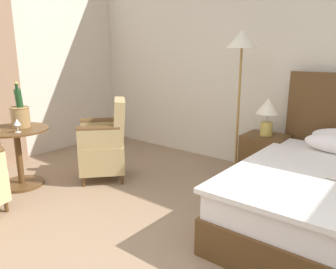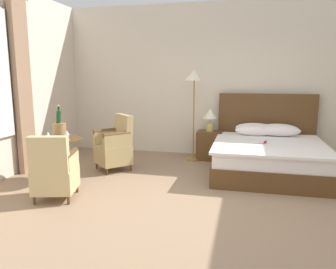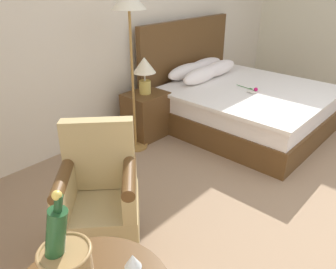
# 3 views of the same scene
# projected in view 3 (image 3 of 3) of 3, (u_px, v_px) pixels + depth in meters

# --- Properties ---
(wall_headboard_side) EXTENTS (6.71, 0.12, 3.10)m
(wall_headboard_side) POSITION_uv_depth(u_px,v_px,m) (129.00, 4.00, 3.95)
(wall_headboard_side) COLOR beige
(wall_headboard_side) RESTS_ON ground
(bed) EXTENTS (1.86, 2.07, 1.31)m
(bed) POSITION_uv_depth(u_px,v_px,m) (238.00, 101.00, 4.40)
(bed) COLOR #56381C
(bed) RESTS_ON ground
(nightstand) EXTENTS (0.51, 0.42, 0.57)m
(nightstand) POSITION_uv_depth(u_px,v_px,m) (146.00, 115.00, 4.11)
(nightstand) COLOR #56381C
(nightstand) RESTS_ON ground
(bedside_lamp) EXTENTS (0.27, 0.27, 0.44)m
(bedside_lamp) POSITION_uv_depth(u_px,v_px,m) (144.00, 69.00, 3.85)
(bedside_lamp) COLOR tan
(bedside_lamp) RESTS_ON nightstand
(floor_lamp_brass) EXTENTS (0.35, 0.35, 1.76)m
(floor_lamp_brass) POSITION_uv_depth(u_px,v_px,m) (130.00, 17.00, 3.29)
(floor_lamp_brass) COLOR #A0753A
(floor_lamp_brass) RESTS_ON ground
(champagne_bucket) EXTENTS (0.22, 0.22, 0.52)m
(champagne_bucket) POSITION_uv_depth(u_px,v_px,m) (66.00, 265.00, 1.32)
(champagne_bucket) COLOR #9D7948
(champagne_bucket) RESTS_ON side_table_round
(wine_glass_near_edge) EXTENTS (0.07, 0.07, 0.15)m
(wine_glass_near_edge) POSITION_uv_depth(u_px,v_px,m) (133.00, 262.00, 1.39)
(wine_glass_near_edge) COLOR white
(wine_glass_near_edge) RESTS_ON side_table_round
(armchair_by_window) EXTENTS (0.76, 0.76, 0.98)m
(armchair_by_window) POSITION_uv_depth(u_px,v_px,m) (101.00, 200.00, 2.34)
(armchair_by_window) COLOR #56381C
(armchair_by_window) RESTS_ON ground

